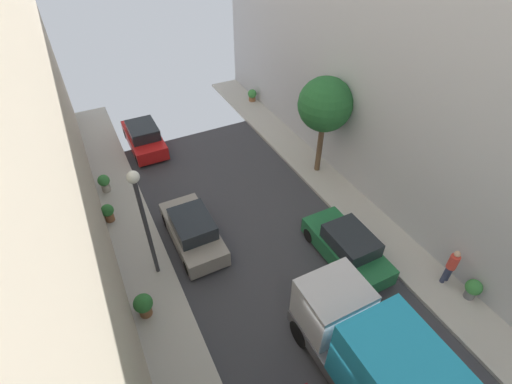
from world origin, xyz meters
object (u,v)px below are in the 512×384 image
parked_car_left_3 (193,231)px  street_tree_1 (325,105)px  potted_plant_0 (108,212)px  lamp_post (142,210)px  potted_plant_3 (104,182)px  potted_plant_1 (252,95)px  pedestrian (451,266)px  delivery_truck (387,377)px  parked_car_right_2 (347,247)px  potted_plant_2 (473,288)px  parked_car_left_4 (144,137)px  potted_plant_4 (143,305)px

parked_car_left_3 → street_tree_1: (7.80, 1.91, 3.30)m
parked_car_left_3 → street_tree_1: 8.68m
potted_plant_0 → lamp_post: (1.18, -3.89, 2.87)m
street_tree_1 → potted_plant_3: (-10.64, 3.34, -3.33)m
parked_car_left_3 → potted_plant_1: 13.65m
potted_plant_0 → potted_plant_1: potted_plant_0 is taller
pedestrian → potted_plant_0: 14.74m
delivery_truck → pedestrian: size_ratio=3.84×
delivery_truck → potted_plant_0: 13.20m
parked_car_left_3 → parked_car_right_2: (5.40, -3.80, 0.00)m
potted_plant_1 → potted_plant_3: 12.45m
street_tree_1 → potted_plant_1: street_tree_1 is taller
potted_plant_1 → pedestrian: bearing=-90.5°
potted_plant_0 → potted_plant_2: bearing=-42.5°
parked_car_left_4 → parked_car_right_2: (5.40, -12.32, 0.00)m
delivery_truck → potted_plant_2: size_ratio=7.32×
pedestrian → parked_car_left_4: bearing=118.3°
potted_plant_4 → delivery_truck: bearing=-48.2°
pedestrian → potted_plant_3: pedestrian is taller
potted_plant_3 → potted_plant_0: bearing=-96.0°
potted_plant_2 → potted_plant_4: 12.23m
pedestrian → lamp_post: lamp_post is taller
potted_plant_0 → potted_plant_1: size_ratio=1.09×
parked_car_left_4 → delivery_truck: size_ratio=0.64×
street_tree_1 → potted_plant_4: size_ratio=5.23×
pedestrian → potted_plant_1: 17.44m
parked_car_left_4 → potted_plant_2: size_ratio=4.66×
parked_car_left_3 → lamp_post: size_ratio=0.83×
parked_car_left_3 → potted_plant_1: size_ratio=5.05×
parked_car_right_2 → lamp_post: (-7.30, 2.86, 2.81)m
street_tree_1 → potted_plant_0: street_tree_1 is taller
parked_car_left_3 → parked_car_right_2: same height
parked_car_left_3 → potted_plant_4: (-2.83, -2.68, -0.01)m
delivery_truck → potted_plant_1: size_ratio=7.93×
parked_car_left_4 → potted_plant_4: (-2.83, -11.19, -0.01)m
parked_car_left_3 → potted_plant_3: size_ratio=4.40×
potted_plant_4 → potted_plant_1: bearing=50.6°
potted_plant_1 → potted_plant_0: bearing=-145.2°
street_tree_1 → lamp_post: street_tree_1 is taller
potted_plant_2 → parked_car_left_4: bearing=117.5°
potted_plant_3 → parked_car_left_3: bearing=-61.6°
parked_car_left_4 → pedestrian: 17.16m
parked_car_left_3 → pedestrian: (8.14, -6.59, 0.35)m
potted_plant_1 → lamp_post: size_ratio=0.16×
parked_car_right_2 → potted_plant_3: (-8.24, 9.05, -0.03)m
potted_plant_0 → potted_plant_3: size_ratio=0.95×
parked_car_left_3 → potted_plant_0: size_ratio=4.61×
parked_car_left_3 → potted_plant_0: 4.27m
potted_plant_3 → parked_car_right_2: bearing=-47.7°
potted_plant_2 → potted_plant_4: bearing=156.5°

